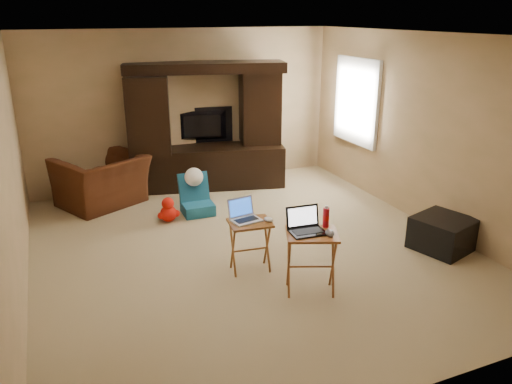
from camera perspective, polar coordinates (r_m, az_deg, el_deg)
name	(u,v)px	position (r m, az deg, el deg)	size (l,w,h in m)	color
floor	(250,248)	(6.15, -0.73, -6.44)	(5.50, 5.50, 0.00)	#C7B889
ceiling	(249,35)	(5.52, -0.85, 17.52)	(5.50, 5.50, 0.00)	silver
wall_back	(185,109)	(8.26, -8.08, 9.38)	(5.00, 5.00, 0.00)	tan
wall_front	(405,248)	(3.47, 16.70, -6.20)	(5.00, 5.00, 0.00)	tan
wall_left	(8,176)	(5.34, -26.52, 1.68)	(5.50, 5.50, 0.00)	tan
wall_right	(424,130)	(7.01, 18.64, 6.68)	(5.50, 5.50, 0.00)	tan
window_pane	(357,101)	(8.17, 11.51, 10.14)	(1.20, 1.20, 0.00)	white
window_frame	(356,101)	(8.16, 11.39, 10.14)	(0.06, 1.14, 1.34)	white
entertainment_center	(207,127)	(8.06, -5.63, 7.44)	(2.46, 0.61, 2.01)	black
television	(203,126)	(8.29, -6.13, 7.48)	(1.02, 0.13, 0.59)	black
recliner	(102,181)	(7.72, -17.19, 1.21)	(1.15, 1.00, 0.75)	#49230F
child_rocker	(197,195)	(7.12, -6.74, -0.31)	(0.43, 0.49, 0.57)	#185C84
plush_toy	(168,209)	(6.95, -10.00, -1.96)	(0.32, 0.26, 0.35)	red
push_toy	(265,171)	(8.41, 0.99, 2.43)	(0.55, 0.39, 0.41)	#172EBB
ottoman	(443,233)	(6.47, 20.56, -4.45)	(0.62, 0.62, 0.40)	black
tray_table_left	(250,246)	(5.53, -0.67, -6.23)	(0.45, 0.36, 0.59)	#965924
tray_table_right	(311,263)	(5.14, 6.29, -8.04)	(0.51, 0.41, 0.66)	#975124
laptop_left	(246,211)	(5.37, -1.11, -2.18)	(0.31, 0.26, 0.24)	silver
laptop_right	(308,222)	(4.94, 5.96, -3.40)	(0.35, 0.28, 0.24)	black
mouse_left	(269,219)	(5.41, 1.44, -3.15)	(0.08, 0.12, 0.05)	white
mouse_right	(330,233)	(4.95, 8.44, -4.65)	(0.09, 0.13, 0.06)	#3F3F44
water_bottle	(326,218)	(5.11, 8.00, -2.91)	(0.07, 0.07, 0.20)	#B40B15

